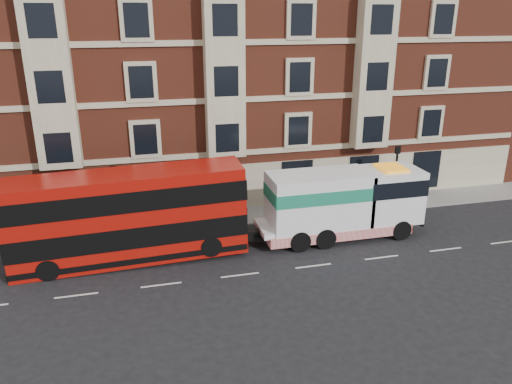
{
  "coord_description": "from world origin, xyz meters",
  "views": [
    {
      "loc": [
        -4.76,
        -22.16,
        12.72
      ],
      "look_at": [
        1.86,
        4.0,
        2.99
      ],
      "focal_mm": 35.0,
      "sensor_mm": 36.0,
      "label": 1
    }
  ],
  "objects": [
    {
      "name": "double_decker_bus",
      "position": [
        -5.3,
        3.13,
        2.62
      ],
      "size": [
        12.23,
        2.81,
        4.95
      ],
      "color": "#A61009",
      "rests_on": "ground"
    },
    {
      "name": "ground",
      "position": [
        0.0,
        0.0,
        0.0
      ],
      "size": [
        120.0,
        120.0,
        0.0
      ],
      "primitive_type": "plane",
      "color": "black",
      "rests_on": "ground"
    },
    {
      "name": "lamp_post_east",
      "position": [
        12.0,
        6.2,
        2.68
      ],
      "size": [
        0.35,
        0.15,
        4.35
      ],
      "color": "black",
      "rests_on": "sidewalk"
    },
    {
      "name": "sidewalk",
      "position": [
        0.0,
        7.5,
        0.07
      ],
      "size": [
        90.0,
        3.0,
        0.15
      ],
      "primitive_type": "cube",
      "color": "slate",
      "rests_on": "ground"
    },
    {
      "name": "lamp_post_west",
      "position": [
        -6.0,
        6.2,
        2.68
      ],
      "size": [
        0.35,
        0.15,
        4.35
      ],
      "color": "black",
      "rests_on": "sidewalk"
    },
    {
      "name": "tow_truck",
      "position": [
        6.77,
        3.13,
        2.17
      ],
      "size": [
        9.8,
        2.9,
        4.08
      ],
      "color": "white",
      "rests_on": "ground"
    },
    {
      "name": "victorian_terrace",
      "position": [
        0.5,
        15.0,
        10.07
      ],
      "size": [
        45.0,
        12.0,
        20.4
      ],
      "color": "maroon",
      "rests_on": "ground"
    }
  ]
}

